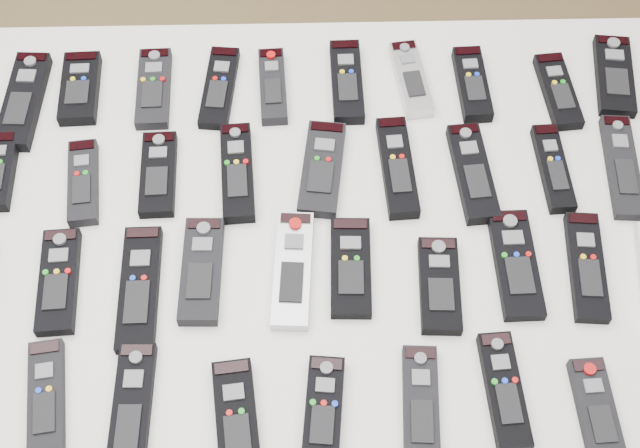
{
  "coord_description": "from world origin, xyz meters",
  "views": [
    {
      "loc": [
        0.06,
        -0.76,
        1.96
      ],
      "look_at": [
        0.08,
        -0.05,
        0.8
      ],
      "focal_mm": 50.0,
      "sensor_mm": 36.0,
      "label": 1
    }
  ],
  "objects_px": {
    "remote_11": "(83,182)",
    "remote_30": "(46,399)",
    "remote_12": "(158,174)",
    "remote_8": "(558,91)",
    "remote_26": "(516,264)",
    "remote_2": "(154,88)",
    "remote_6": "(411,79)",
    "table": "(320,249)",
    "remote_17": "(553,168)",
    "remote_9": "(614,76)",
    "remote_22": "(202,271)",
    "remote_13": "(237,172)",
    "remote_25": "(439,285)",
    "remote_33": "(323,412)",
    "remote_35": "(504,391)",
    "remote_15": "(397,167)",
    "remote_3": "(219,88)",
    "remote_5": "(347,82)",
    "remote_31": "(131,412)",
    "remote_1": "(80,88)",
    "remote_16": "(473,173)",
    "remote_18": "(622,167)",
    "remote_34": "(421,407)",
    "remote_36": "(597,412)",
    "remote_0": "(23,101)",
    "remote_24": "(351,267)",
    "remote_4": "(273,86)",
    "remote_27": "(587,267)",
    "remote_21": "(139,288)",
    "remote_23": "(293,270)",
    "remote_7": "(472,84)",
    "remote_14": "(322,169)",
    "remote_32": "(237,422)"
  },
  "relations": [
    {
      "from": "remote_17",
      "to": "remote_15",
      "type": "bearing_deg",
      "value": 175.99
    },
    {
      "from": "remote_35",
      "to": "remote_16",
      "type": "bearing_deg",
      "value": 87.06
    },
    {
      "from": "remote_1",
      "to": "remote_2",
      "type": "xyz_separation_m",
      "value": [
        0.13,
        -0.0,
        -0.0
      ]
    },
    {
      "from": "remote_12",
      "to": "remote_30",
      "type": "distance_m",
      "value": 0.4
    },
    {
      "from": "remote_18",
      "to": "remote_33",
      "type": "height_order",
      "value": "remote_33"
    },
    {
      "from": "remote_5",
      "to": "remote_31",
      "type": "relative_size",
      "value": 0.87
    },
    {
      "from": "remote_11",
      "to": "remote_17",
      "type": "bearing_deg",
      "value": -5.5
    },
    {
      "from": "remote_5",
      "to": "remote_25",
      "type": "height_order",
      "value": "remote_5"
    },
    {
      "from": "remote_0",
      "to": "remote_24",
      "type": "xyz_separation_m",
      "value": [
        0.54,
        -0.33,
        -0.0
      ]
    },
    {
      "from": "remote_7",
      "to": "remote_36",
      "type": "height_order",
      "value": "remote_7"
    },
    {
      "from": "remote_9",
      "to": "remote_31",
      "type": "relative_size",
      "value": 0.86
    },
    {
      "from": "remote_16",
      "to": "remote_34",
      "type": "xyz_separation_m",
      "value": [
        -0.11,
        -0.39,
        -0.0
      ]
    },
    {
      "from": "remote_3",
      "to": "remote_13",
      "type": "relative_size",
      "value": 0.94
    },
    {
      "from": "remote_2",
      "to": "remote_6",
      "type": "height_order",
      "value": "remote_6"
    },
    {
      "from": "remote_14",
      "to": "remote_33",
      "type": "distance_m",
      "value": 0.41
    },
    {
      "from": "remote_30",
      "to": "remote_5",
      "type": "bearing_deg",
      "value": 44.43
    },
    {
      "from": "remote_4",
      "to": "remote_27",
      "type": "xyz_separation_m",
      "value": [
        0.47,
        -0.36,
        -0.0
      ]
    },
    {
      "from": "remote_15",
      "to": "remote_30",
      "type": "height_order",
      "value": "remote_15"
    },
    {
      "from": "remote_13",
      "to": "remote_25",
      "type": "relative_size",
      "value": 1.17
    },
    {
      "from": "remote_6",
      "to": "remote_33",
      "type": "distance_m",
      "value": 0.61
    },
    {
      "from": "remote_8",
      "to": "remote_16",
      "type": "bearing_deg",
      "value": -139.82
    },
    {
      "from": "remote_8",
      "to": "remote_26",
      "type": "relative_size",
      "value": 0.86
    },
    {
      "from": "remote_9",
      "to": "remote_22",
      "type": "distance_m",
      "value": 0.78
    },
    {
      "from": "remote_11",
      "to": "remote_30",
      "type": "height_order",
      "value": "same"
    },
    {
      "from": "remote_2",
      "to": "remote_5",
      "type": "relative_size",
      "value": 0.96
    },
    {
      "from": "remote_33",
      "to": "remote_35",
      "type": "xyz_separation_m",
      "value": [
        0.25,
        0.03,
        -0.0
      ]
    },
    {
      "from": "table",
      "to": "remote_15",
      "type": "distance_m",
      "value": 0.18
    },
    {
      "from": "remote_22",
      "to": "remote_31",
      "type": "xyz_separation_m",
      "value": [
        -0.09,
        -0.22,
        -0.0
      ]
    },
    {
      "from": "remote_35",
      "to": "remote_26",
      "type": "bearing_deg",
      "value": 74.27
    },
    {
      "from": "remote_8",
      "to": "remote_6",
      "type": "bearing_deg",
      "value": 167.66
    },
    {
      "from": "remote_36",
      "to": "remote_9",
      "type": "bearing_deg",
      "value": 74.01
    },
    {
      "from": "remote_18",
      "to": "remote_21",
      "type": "relative_size",
      "value": 0.96
    },
    {
      "from": "remote_31",
      "to": "remote_25",
      "type": "bearing_deg",
      "value": 24.01
    },
    {
      "from": "remote_7",
      "to": "remote_27",
      "type": "height_order",
      "value": "remote_7"
    },
    {
      "from": "remote_0",
      "to": "remote_31",
      "type": "height_order",
      "value": "remote_0"
    },
    {
      "from": "remote_33",
      "to": "table",
      "type": "bearing_deg",
      "value": 95.04
    },
    {
      "from": "remote_30",
      "to": "remote_13",
      "type": "bearing_deg",
      "value": 48.23
    },
    {
      "from": "remote_21",
      "to": "table",
      "type": "bearing_deg",
      "value": 19.75
    },
    {
      "from": "remote_16",
      "to": "remote_9",
      "type": "bearing_deg",
      "value": 31.85
    },
    {
      "from": "remote_26",
      "to": "remote_3",
      "type": "bearing_deg",
      "value": 140.96
    },
    {
      "from": "remote_22",
      "to": "remote_4",
      "type": "bearing_deg",
      "value": 75.09
    },
    {
      "from": "remote_22",
      "to": "remote_30",
      "type": "xyz_separation_m",
      "value": [
        -0.2,
        -0.2,
        -0.0
      ]
    },
    {
      "from": "remote_11",
      "to": "remote_13",
      "type": "xyz_separation_m",
      "value": [
        0.24,
        0.01,
        0.0
      ]
    },
    {
      "from": "remote_21",
      "to": "remote_23",
      "type": "bearing_deg",
      "value": 6.02
    },
    {
      "from": "remote_5",
      "to": "remote_12",
      "type": "xyz_separation_m",
      "value": [
        -0.31,
        -0.19,
        -0.0
      ]
    },
    {
      "from": "remote_23",
      "to": "remote_32",
      "type": "distance_m",
      "value": 0.25
    },
    {
      "from": "table",
      "to": "remote_16",
      "type": "xyz_separation_m",
      "value": [
        0.25,
        0.1,
        0.07
      ]
    },
    {
      "from": "remote_22",
      "to": "remote_25",
      "type": "relative_size",
      "value": 1.13
    },
    {
      "from": "remote_1",
      "to": "remote_8",
      "type": "bearing_deg",
      "value": -3.73
    },
    {
      "from": "table",
      "to": "remote_12",
      "type": "relative_size",
      "value": 8.04
    }
  ]
}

